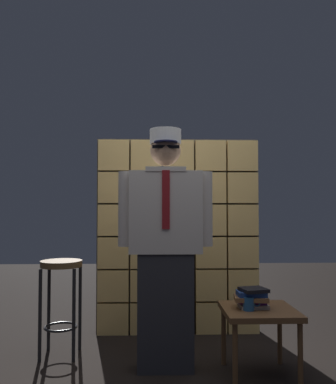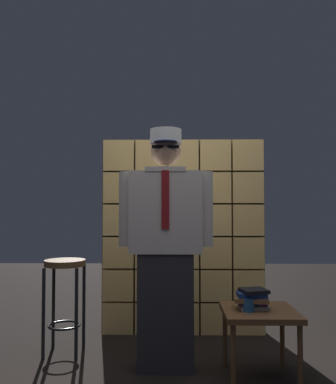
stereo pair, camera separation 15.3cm
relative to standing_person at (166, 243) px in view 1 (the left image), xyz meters
The scene contains 7 objects.
ground_plane 0.99m from the standing_person, 58.97° to the right, with size 12.00×12.00×0.00m.
glass_block_wall 0.88m from the standing_person, 80.13° to the left, with size 1.60×0.10×1.91m.
standing_person is the anchor object (origin of this frame).
bar_stool 0.98m from the standing_person, 159.84° to the left, with size 0.34×0.34×0.77m.
side_table 0.87m from the standing_person, 11.55° to the right, with size 0.52×0.52×0.48m.
book_stack 0.75m from the standing_person, 11.84° to the right, with size 0.26×0.21×0.15m.
coffee_mug 0.75m from the standing_person, 18.17° to the right, with size 0.13×0.08×0.09m.
Camera 1 is at (-0.24, -2.79, 1.21)m, focal length 37.39 mm.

